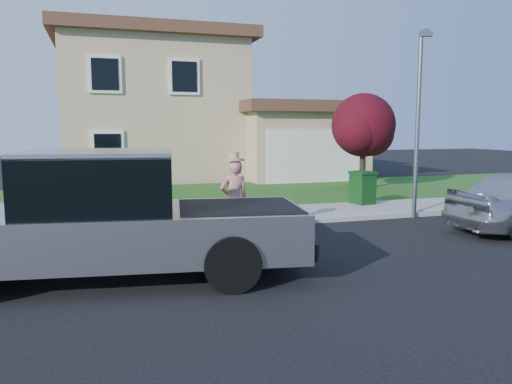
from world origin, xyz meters
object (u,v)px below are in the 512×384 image
at_px(pickup_truck, 110,220).
at_px(ornamental_tree, 364,128).
at_px(trash_bin, 362,187).
at_px(street_lamp, 419,114).
at_px(woman, 234,198).

bearing_deg(pickup_truck, ornamental_tree, 50.43).
height_order(ornamental_tree, trash_bin, ornamental_tree).
height_order(pickup_truck, street_lamp, street_lamp).
bearing_deg(street_lamp, pickup_truck, -140.04).
bearing_deg(trash_bin, ornamental_tree, 50.89).
distance_m(pickup_truck, trash_bin, 9.13).
bearing_deg(pickup_truck, street_lamp, 29.96).
bearing_deg(ornamental_tree, pickup_truck, -137.88).
height_order(ornamental_tree, street_lamp, street_lamp).
relative_size(pickup_truck, trash_bin, 6.68).
distance_m(ornamental_tree, trash_bin, 4.46).
xyz_separation_m(woman, street_lamp, (5.40, 0.95, 1.92)).
relative_size(woman, street_lamp, 0.39).
relative_size(pickup_truck, woman, 3.43).
xyz_separation_m(pickup_truck, street_lamp, (8.11, 3.22, 1.86)).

